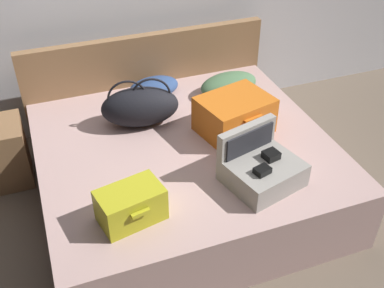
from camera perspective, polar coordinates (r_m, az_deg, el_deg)
name	(u,v)px	position (r m, az deg, el deg)	size (l,w,h in m)	color
ground_plane	(205,232)	(3.33, 1.58, -10.64)	(12.00, 12.00, 0.00)	#6B5B4C
bed	(185,171)	(3.43, -0.81, -3.29)	(2.02, 1.86, 0.48)	#BC9993
headboard	(148,84)	(4.08, -5.44, 7.25)	(2.06, 0.08, 0.91)	olive
hard_case_large	(234,115)	(3.36, 5.20, 3.60)	(0.57, 0.48, 0.27)	#D16619
hard_case_medium	(262,168)	(2.94, 8.50, -2.92)	(0.52, 0.49, 0.34)	gray
hard_case_small	(131,205)	(2.69, -7.50, -7.45)	(0.40, 0.30, 0.21)	gold
duffel_bag	(140,106)	(3.44, -6.36, 4.60)	(0.61, 0.38, 0.37)	black
pillow_near_headboard	(154,88)	(3.83, -4.70, 6.89)	(0.42, 0.28, 0.14)	navy
pillow_center_head	(229,85)	(3.85, 4.51, 7.25)	(0.50, 0.30, 0.16)	#4C724C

